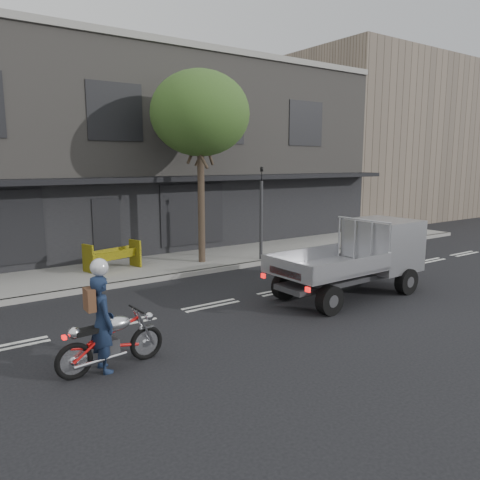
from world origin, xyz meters
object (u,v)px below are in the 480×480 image
Objects in this scene: traffic_light_pole at (261,218)px; motorcycle at (111,340)px; flatbed_ute at (373,249)px; construction_barrier at (115,256)px; rider at (102,323)px; street_tree at (200,114)px.

traffic_light_pole is 1.73× the size of motorcycle.
flatbed_ute reaches higher than construction_barrier.
motorcycle is 0.37m from rider.
street_tree reaches higher than motorcycle.
construction_barrier reaches higher than motorcycle.
rider is 0.38× the size of flatbed_ute.
traffic_light_pole is 5.29m from construction_barrier.
street_tree reaches higher than flatbed_ute.
rider is at bearing -132.12° from street_tree.
construction_barrier is at bearing 172.60° from street_tree.
motorcycle is 1.16× the size of rider.
flatbed_ute is at bearing 2.51° from motorcycle.
street_tree reaches higher than construction_barrier.
motorcycle is 7.23m from construction_barrier.
flatbed_ute is at bearing -87.59° from rider.
traffic_light_pole is at bearing 93.41° from flatbed_ute.
traffic_light_pole reaches higher than motorcycle.
street_tree is 3.86× the size of rider.
rider is 1.02× the size of construction_barrier.
traffic_light_pole reaches higher than rider.
rider is (-5.75, -6.36, -4.40)m from street_tree.
flatbed_ute is 8.11m from construction_barrier.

